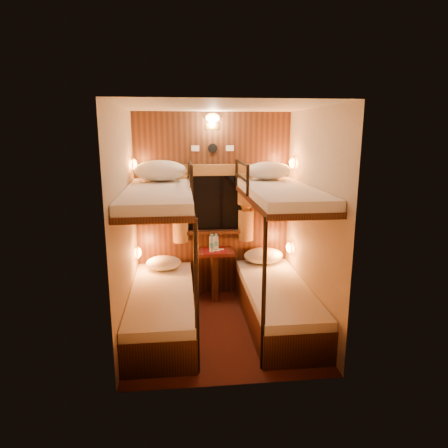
{
  "coord_description": "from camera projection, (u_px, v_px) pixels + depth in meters",
  "views": [
    {
      "loc": [
        -0.42,
        -4.09,
        2.16
      ],
      "look_at": [
        0.05,
        0.15,
        1.17
      ],
      "focal_mm": 32.0,
      "sensor_mm": 36.0,
      "label": 1
    }
  ],
  "objects": [
    {
      "name": "wall_left",
      "position": [
        125.0,
        227.0,
        4.12
      ],
      "size": [
        0.0,
        2.4,
        2.4
      ],
      "primitive_type": "plane",
      "rotation": [
        1.57,
        0.0,
        1.57
      ],
      "color": "#C6B293",
      "rests_on": "floor"
    },
    {
      "name": "pillow_lower_right",
      "position": [
        263.0,
        256.0,
        5.26
      ],
      "size": [
        0.52,
        0.37,
        0.2
      ],
      "primitive_type": "ellipsoid",
      "color": "white",
      "rests_on": "bunk_right"
    },
    {
      "name": "table",
      "position": [
        214.0,
        268.0,
        5.23
      ],
      "size": [
        0.5,
        0.34,
        0.66
      ],
      "color": "#4E2211",
      "rests_on": "floor"
    },
    {
      "name": "wall_right",
      "position": [
        312.0,
        222.0,
        4.33
      ],
      "size": [
        0.0,
        2.4,
        2.4
      ],
      "primitive_type": "plane",
      "rotation": [
        1.57,
        0.0,
        -1.57
      ],
      "color": "#C6B293",
      "rests_on": "floor"
    },
    {
      "name": "pillow_upper_left",
      "position": [
        160.0,
        171.0,
        4.68
      ],
      "size": [
        0.62,
        0.44,
        0.24
      ],
      "primitive_type": "ellipsoid",
      "color": "white",
      "rests_on": "bunk_left"
    },
    {
      "name": "bottle_right",
      "position": [
        212.0,
        244.0,
        5.09
      ],
      "size": [
        0.07,
        0.07,
        0.24
      ],
      "rotation": [
        0.0,
        0.0,
        -0.1
      ],
      "color": "#99BFE5",
      "rests_on": "table"
    },
    {
      "name": "bunk_right",
      "position": [
        277.0,
        277.0,
        4.51
      ],
      "size": [
        0.72,
        1.9,
        1.82
      ],
      "color": "#301C0D",
      "rests_on": "floor"
    },
    {
      "name": "wall_back",
      "position": [
        213.0,
        206.0,
        5.24
      ],
      "size": [
        2.4,
        0.0,
        2.4
      ],
      "primitive_type": "plane",
      "rotation": [
        1.57,
        0.0,
        0.0
      ],
      "color": "#C6B293",
      "rests_on": "floor"
    },
    {
      "name": "pillow_upper_right",
      "position": [
        269.0,
        171.0,
        4.83
      ],
      "size": [
        0.55,
        0.39,
        0.22
      ],
      "primitive_type": "ellipsoid",
      "color": "white",
      "rests_on": "bunk_right"
    },
    {
      "name": "back_fixtures",
      "position": [
        213.0,
        124.0,
        4.96
      ],
      "size": [
        0.54,
        0.09,
        0.48
      ],
      "color": "black",
      "rests_on": "back_panel"
    },
    {
      "name": "wall_front",
      "position": [
        234.0,
        254.0,
        3.21
      ],
      "size": [
        2.4,
        0.0,
        2.4
      ],
      "primitive_type": "plane",
      "rotation": [
        -1.57,
        0.0,
        0.0
      ],
      "color": "#C6B293",
      "rests_on": "floor"
    },
    {
      "name": "pillow_lower_left",
      "position": [
        164.0,
        263.0,
        5.02
      ],
      "size": [
        0.44,
        0.32,
        0.17
      ],
      "primitive_type": "ellipsoid",
      "color": "white",
      "rests_on": "bunk_left"
    },
    {
      "name": "back_panel",
      "position": [
        213.0,
        206.0,
        5.23
      ],
      "size": [
        2.0,
        0.03,
        2.4
      ],
      "primitive_type": "cube",
      "color": "#301C0D",
      "rests_on": "floor"
    },
    {
      "name": "ceiling",
      "position": [
        221.0,
        106.0,
        3.95
      ],
      "size": [
        2.1,
        2.1,
        0.0
      ],
      "primitive_type": "plane",
      "rotation": [
        3.14,
        0.0,
        0.0
      ],
      "color": "silver",
      "rests_on": "wall_back"
    },
    {
      "name": "floor",
      "position": [
        221.0,
        328.0,
        4.5
      ],
      "size": [
        2.1,
        2.1,
        0.0
      ],
      "primitive_type": "plane",
      "color": "#36110E",
      "rests_on": "ground"
    },
    {
      "name": "sachet_b",
      "position": [
        217.0,
        251.0,
        5.17
      ],
      "size": [
        0.08,
        0.07,
        0.01
      ],
      "primitive_type": "cube",
      "rotation": [
        0.0,
        0.0,
        -0.2
      ],
      "color": "silver",
      "rests_on": "table"
    },
    {
      "name": "sachet_a",
      "position": [
        220.0,
        249.0,
        5.21
      ],
      "size": [
        0.09,
        0.07,
        0.01
      ],
      "primitive_type": "cube",
      "rotation": [
        0.0,
        0.0,
        0.0
      ],
      "color": "silver",
      "rests_on": "table"
    },
    {
      "name": "bottle_left",
      "position": [
        216.0,
        242.0,
        5.21
      ],
      "size": [
        0.06,
        0.06,
        0.21
      ],
      "rotation": [
        0.0,
        0.0,
        0.41
      ],
      "color": "#99BFE5",
      "rests_on": "table"
    },
    {
      "name": "curtains",
      "position": [
        213.0,
        202.0,
        5.15
      ],
      "size": [
        1.1,
        0.22,
        1.0
      ],
      "color": "brown",
      "rests_on": "back_panel"
    },
    {
      "name": "window",
      "position": [
        213.0,
        208.0,
        5.2
      ],
      "size": [
        1.0,
        0.12,
        0.79
      ],
      "color": "black",
      "rests_on": "back_panel"
    },
    {
      "name": "reading_lamps",
      "position": [
        215.0,
        208.0,
        4.89
      ],
      "size": [
        2.0,
        0.2,
        1.25
      ],
      "color": "orange",
      "rests_on": "wall_left"
    },
    {
      "name": "bunk_left",
      "position": [
        162.0,
        281.0,
        4.37
      ],
      "size": [
        0.72,
        1.9,
        1.82
      ],
      "color": "#301C0D",
      "rests_on": "floor"
    }
  ]
}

